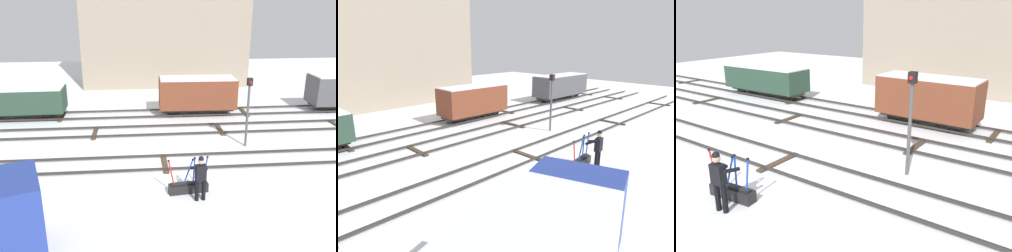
# 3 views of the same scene
# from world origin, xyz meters

# --- Properties ---
(ground_plane) EXTENTS (60.00, 60.00, 0.00)m
(ground_plane) POSITION_xyz_m (0.00, 0.00, 0.00)
(ground_plane) COLOR white
(track_main_line) EXTENTS (44.00, 1.94, 0.18)m
(track_main_line) POSITION_xyz_m (0.00, 0.00, 0.11)
(track_main_line) COLOR #2D2B28
(track_main_line) RESTS_ON ground_plane
(track_siding_near) EXTENTS (44.00, 1.94, 0.18)m
(track_siding_near) POSITION_xyz_m (0.00, 4.29, 0.11)
(track_siding_near) COLOR #2D2B28
(track_siding_near) RESTS_ON ground_plane
(track_siding_far) EXTENTS (44.00, 1.94, 0.18)m
(track_siding_far) POSITION_xyz_m (0.00, 7.50, 0.11)
(track_siding_far) COLOR #2D2B28
(track_siding_far) RESTS_ON ground_plane
(switch_lever_frame) EXTENTS (1.59, 0.54, 1.45)m
(switch_lever_frame) POSITION_xyz_m (0.69, -2.56, 0.25)
(switch_lever_frame) COLOR black
(switch_lever_frame) RESTS_ON ground_plane
(rail_worker) EXTENTS (0.59, 0.72, 1.76)m
(rail_worker) POSITION_xyz_m (1.03, -3.16, 0.99)
(rail_worker) COLOR black
(rail_worker) RESTS_ON ground_plane
(signal_post) EXTENTS (0.24, 0.32, 3.49)m
(signal_post) POSITION_xyz_m (4.26, 1.80, 2.16)
(signal_post) COLOR #4C4C4C
(signal_post) RESTS_ON ground_plane
(apartment_building) EXTENTS (14.00, 6.12, 13.00)m
(apartment_building) POSITION_xyz_m (1.44, 17.65, 6.50)
(apartment_building) COLOR gray
(apartment_building) RESTS_ON ground_plane
(freight_car_far_end) EXTENTS (5.96, 2.07, 1.97)m
(freight_car_far_end) POSITION_xyz_m (-8.57, 7.50, 1.17)
(freight_car_far_end) COLOR #2D2B28
(freight_car_far_end) RESTS_ON ground_plane
(freight_car_near_switch) EXTENTS (4.89, 2.13, 2.38)m
(freight_car_near_switch) POSITION_xyz_m (2.72, 7.50, 1.37)
(freight_car_near_switch) COLOR #2D2B28
(freight_car_near_switch) RESTS_ON ground_plane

